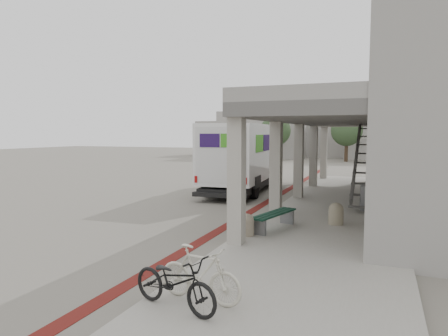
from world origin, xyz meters
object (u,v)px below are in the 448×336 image
at_px(fedex_truck, 243,156).
at_px(bicycle_black, 175,282).
at_px(utility_cabinet, 366,198).
at_px(bicycle_cream, 200,274).
at_px(bench, 274,217).

bearing_deg(fedex_truck, bicycle_black, -79.47).
xyz_separation_m(utility_cabinet, bicycle_cream, (-2.25, -9.56, 0.03)).
xyz_separation_m(fedex_truck, bicycle_cream, (3.75, -13.08, -1.19)).
height_order(fedex_truck, utility_cabinet, fedex_truck).
bearing_deg(bicycle_black, bench, 13.59).
height_order(fedex_truck, bicycle_cream, fedex_truck).
bearing_deg(bench, fedex_truck, 129.34).
distance_m(fedex_truck, bicycle_cream, 13.66).
relative_size(bench, bicycle_black, 1.23).
xyz_separation_m(bench, bicycle_cream, (0.15, -5.42, 0.13)).
xyz_separation_m(bench, bicycle_black, (-0.10, -5.83, 0.10)).
height_order(bench, bicycle_black, bicycle_black).
relative_size(fedex_truck, bicycle_black, 4.70).
relative_size(utility_cabinet, bicycle_black, 0.52).
bearing_deg(utility_cabinet, bench, -125.09).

